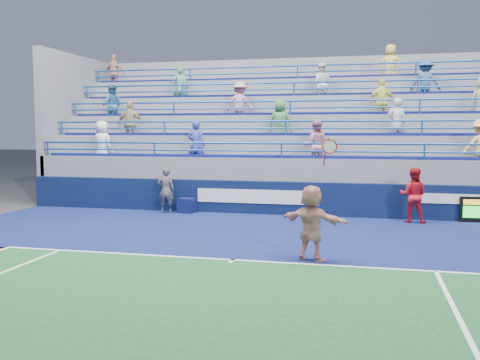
% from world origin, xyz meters
% --- Properties ---
extents(ground, '(120.00, 120.00, 0.00)m').
position_xyz_m(ground, '(0.00, 0.00, 0.00)').
color(ground, '#333538').
extents(sponsor_wall, '(18.00, 0.32, 1.10)m').
position_xyz_m(sponsor_wall, '(0.00, 6.50, 0.55)').
color(sponsor_wall, '#091036').
rests_on(sponsor_wall, ground).
extents(bleacher_stand, '(18.00, 5.60, 6.13)m').
position_xyz_m(bleacher_stand, '(-0.00, 10.27, 1.55)').
color(bleacher_stand, slate).
rests_on(bleacher_stand, ground).
extents(serve_speed_board, '(1.15, 0.24, 0.79)m').
position_xyz_m(serve_speed_board, '(6.08, 6.32, 0.40)').
color(serve_speed_board, black).
rests_on(serve_speed_board, ground).
extents(judge_chair, '(0.57, 0.57, 0.90)m').
position_xyz_m(judge_chair, '(-3.12, 6.15, 0.29)').
color(judge_chair, '#0D1442').
rests_on(judge_chair, ground).
extents(tennis_player, '(1.58, 1.01, 2.62)m').
position_xyz_m(tennis_player, '(1.63, 0.40, 0.82)').
color(tennis_player, white).
rests_on(tennis_player, ground).
extents(line_judge, '(0.64, 0.50, 1.56)m').
position_xyz_m(line_judge, '(-3.81, 5.98, 0.78)').
color(line_judge, '#151A3B').
rests_on(line_judge, ground).
extents(ball_girl, '(0.90, 0.75, 1.67)m').
position_xyz_m(ball_girl, '(4.13, 5.87, 0.84)').
color(ball_girl, red).
rests_on(ball_girl, ground).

